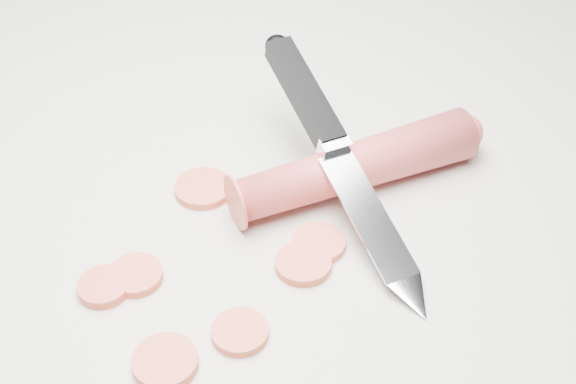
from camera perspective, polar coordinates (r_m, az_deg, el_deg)
The scene contains 10 objects.
ground at distance 0.54m, azimuth -0.57°, elevation -2.80°, with size 2.40×2.40×0.00m, color beige.
carrot at distance 0.56m, azimuth 4.82°, elevation 1.85°, with size 0.03×0.03×0.18m, color #C73938.
carrot_slice_0 at distance 0.52m, azimuth -10.78°, elevation -5.84°, with size 0.03×0.03×0.01m, color #E05039.
carrot_slice_1 at distance 0.51m, azimuth -12.97°, elevation -6.59°, with size 0.03×0.03×0.01m, color #E05039.
carrot_slice_2 at distance 0.53m, azimuth 2.20°, elevation -3.67°, with size 0.04×0.04×0.01m, color #E05039.
carrot_slice_3 at distance 0.47m, azimuth -8.73°, elevation -11.87°, with size 0.04×0.04×0.01m, color #E05039.
carrot_slice_4 at distance 0.52m, azimuth 1.09°, elevation -5.11°, with size 0.04×0.04×0.01m, color #E05039.
carrot_slice_5 at distance 0.57m, azimuth -6.05°, elevation 0.25°, with size 0.04×0.04×0.01m, color #E05039.
carrot_slice_6 at distance 0.48m, azimuth -3.44°, elevation -9.91°, with size 0.03×0.03×0.01m, color #E05039.
kitchen_knife at distance 0.54m, azimuth 3.98°, elevation 2.32°, with size 0.22×0.12×0.08m, color silver, non-canonical shape.
Camera 1 is at (0.25, -0.29, 0.38)m, focal length 50.00 mm.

